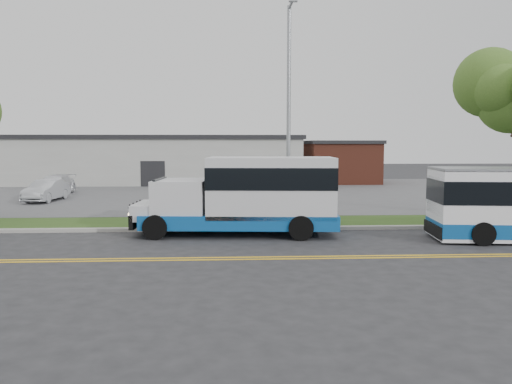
{
  "coord_description": "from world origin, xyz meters",
  "views": [
    {
      "loc": [
        0.4,
        -19.46,
        3.61
      ],
      "look_at": [
        1.47,
        1.24,
        1.6
      ],
      "focal_mm": 35.0,
      "sensor_mm": 36.0,
      "label": 1
    }
  ],
  "objects": [
    {
      "name": "verge",
      "position": [
        0.0,
        2.9,
        0.05
      ],
      "size": [
        80.0,
        3.3,
        0.1
      ],
      "primitive_type": "cube",
      "color": "#2C4517",
      "rests_on": "ground"
    },
    {
      "name": "lane_line_north",
      "position": [
        0.0,
        -3.85,
        0.01
      ],
      "size": [
        70.0,
        0.12,
        0.01
      ],
      "primitive_type": "cube",
      "color": "gold",
      "rests_on": "ground"
    },
    {
      "name": "ground",
      "position": [
        0.0,
        0.0,
        0.0
      ],
      "size": [
        140.0,
        140.0,
        0.0
      ],
      "primitive_type": "plane",
      "color": "#28282B",
      "rests_on": "ground"
    },
    {
      "name": "streetlight_near",
      "position": [
        3.0,
        2.73,
        5.23
      ],
      "size": [
        0.35,
        1.53,
        9.5
      ],
      "color": "gray",
      "rests_on": "verge"
    },
    {
      "name": "parked_car_b",
      "position": [
        -11.78,
        15.58,
        0.77
      ],
      "size": [
        1.97,
        4.63,
        1.33
      ],
      "primitive_type": "imported",
      "rotation": [
        0.0,
        0.0,
        -0.02
      ],
      "color": "white",
      "rests_on": "parking_lot"
    },
    {
      "name": "parking_lot",
      "position": [
        0.0,
        17.0,
        0.05
      ],
      "size": [
        80.0,
        25.0,
        0.1
      ],
      "primitive_type": "cube",
      "color": "#4C4C4F",
      "rests_on": "ground"
    },
    {
      "name": "shuttle_bus",
      "position": [
        1.21,
        0.21,
        1.65
      ],
      "size": [
        8.21,
        3.22,
        3.08
      ],
      "rotation": [
        0.0,
        0.0,
        -0.08
      ],
      "color": "#0D4B92",
      "rests_on": "ground"
    },
    {
      "name": "commercial_building",
      "position": [
        -6.0,
        27.0,
        2.18
      ],
      "size": [
        25.4,
        10.4,
        4.35
      ],
      "color": "#9E9E99",
      "rests_on": "ground"
    },
    {
      "name": "curb",
      "position": [
        0.0,
        1.1,
        0.07
      ],
      "size": [
        80.0,
        0.3,
        0.15
      ],
      "primitive_type": "cube",
      "color": "#9E9B93",
      "rests_on": "ground"
    },
    {
      "name": "lane_line_south",
      "position": [
        0.0,
        -4.15,
        0.01
      ],
      "size": [
        70.0,
        0.12,
        0.01
      ],
      "primitive_type": "cube",
      "color": "gold",
      "rests_on": "ground"
    },
    {
      "name": "brick_wing",
      "position": [
        10.5,
        26.0,
        1.96
      ],
      "size": [
        6.3,
        7.3,
        3.9
      ],
      "color": "brown",
      "rests_on": "ground"
    },
    {
      "name": "parked_car_a",
      "position": [
        -10.9,
        11.63,
        0.76
      ],
      "size": [
        1.73,
        4.1,
        1.32
      ],
      "primitive_type": "imported",
      "rotation": [
        0.0,
        0.0,
        -0.09
      ],
      "color": "silver",
      "rests_on": "parking_lot"
    }
  ]
}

